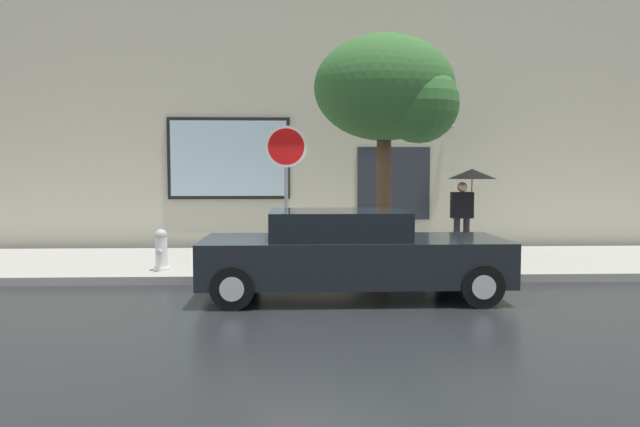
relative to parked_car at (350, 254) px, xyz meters
name	(u,v)px	position (x,y,z in m)	size (l,w,h in m)	color
ground_plane	(336,296)	(-0.22, 0.10, -0.69)	(60.00, 60.00, 0.00)	black
sidewalk	(327,263)	(-0.22, 3.10, -0.61)	(20.00, 4.00, 0.15)	#A3A099
building_facade	(321,111)	(-0.23, 5.60, 2.80)	(20.00, 0.67, 7.00)	beige
parked_car	(350,254)	(0.00, 0.00, 0.00)	(4.73, 1.87, 1.38)	black
fire_hydrant	(161,250)	(-3.37, 1.80, -0.16)	(0.30, 0.44, 0.77)	white
pedestrian_with_umbrella	(469,185)	(2.96, 3.67, 1.00)	(1.07, 1.07, 1.90)	black
street_tree	(391,92)	(0.95, 2.00, 2.80)	(2.68, 2.28, 4.44)	#4C3823
stop_sign	(286,169)	(-1.03, 1.58, 1.35)	(0.76, 0.10, 2.68)	gray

